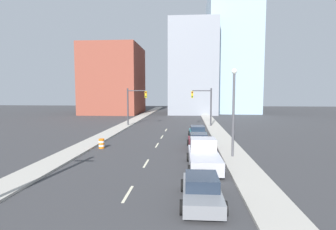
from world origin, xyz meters
name	(u,v)px	position (x,y,z in m)	size (l,w,h in m)	color
sidewalk_left	(134,120)	(-7.30, 45.09, 0.08)	(2.33, 90.19, 0.16)	#ADA89E
sidewalk_right	(210,121)	(7.30, 45.09, 0.08)	(2.33, 90.19, 0.16)	#ADA89E
lane_stripe_at_9m	(128,194)	(0.00, 8.52, 0.00)	(0.16, 2.40, 0.01)	beige
lane_stripe_at_15m	(146,163)	(0.00, 14.71, 0.00)	(0.16, 2.40, 0.01)	beige
lane_stripe_at_22m	(157,145)	(0.00, 21.80, 0.00)	(0.16, 2.40, 0.01)	beige
lane_stripe_at_27m	(162,137)	(0.00, 26.93, 0.00)	(0.16, 2.40, 0.01)	beige
lane_stripe_at_33m	(166,130)	(0.00, 32.86, 0.00)	(0.16, 2.40, 0.01)	beige
building_brick_left	(114,80)	(-16.33, 62.64, 8.73)	(14.00, 16.00, 17.46)	brown
building_office_center	(193,70)	(4.32, 66.64, 11.60)	(12.00, 20.00, 23.21)	gray
building_glass_right	(231,54)	(15.01, 70.64, 16.11)	(13.00, 20.00, 32.21)	#99B7CC
traffic_signal_left	(133,102)	(-5.81, 37.17, 3.93)	(3.31, 0.35, 6.20)	#38383D
traffic_signal_right	(205,102)	(5.98, 37.17, 3.93)	(3.31, 0.35, 6.20)	#38383D
traffic_barrel	(102,144)	(-5.31, 19.83, 0.47)	(0.56, 0.56, 0.95)	orange
street_lamp	(234,106)	(7.02, 16.91, 4.40)	(0.44, 0.44, 7.49)	#4C4C51
sedan_gray	(202,190)	(3.97, 7.72, 0.65)	(2.18, 4.55, 1.40)	slate
pickup_truck_silver	(204,156)	(4.43, 14.02, 0.84)	(2.55, 5.75, 2.06)	#B2B2BC
sedan_maroon	(198,142)	(4.28, 20.57, 0.68)	(2.27, 4.62, 1.50)	maroon
sedan_teal	(197,132)	(4.40, 26.81, 0.65)	(2.28, 4.86, 1.43)	#196B75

